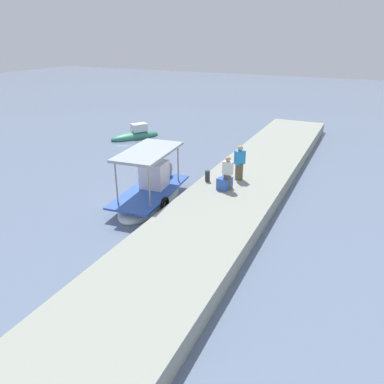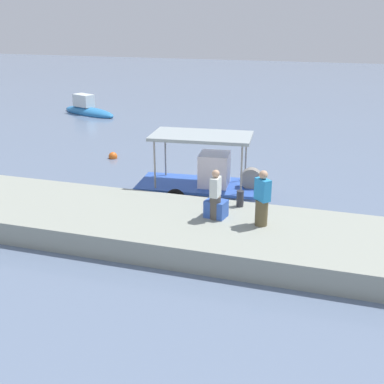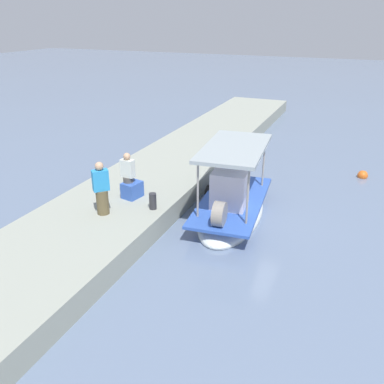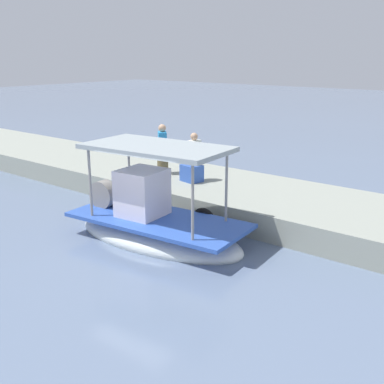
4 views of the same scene
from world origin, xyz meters
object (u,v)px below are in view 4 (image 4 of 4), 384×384
object	(u,v)px
fisherman_near_bollard	(194,159)
mooring_bollard	(157,177)
cargo_crate	(192,173)
fisherman_by_crate	(163,151)
main_fishing_boat	(155,223)

from	to	relation	value
fisherman_near_bollard	mooring_bollard	distance (m)	1.42
cargo_crate	fisherman_by_crate	bearing A→B (deg)	-7.91
fisherman_by_crate	mooring_bollard	distance (m)	1.69
main_fishing_boat	cargo_crate	bearing A→B (deg)	-67.70
main_fishing_boat	fisherman_by_crate	xyz separation A→B (m)	(2.80, -3.43, 1.08)
fisherman_near_bollard	fisherman_by_crate	distance (m)	1.48
cargo_crate	main_fishing_boat	bearing A→B (deg)	112.30
fisherman_near_bollard	fisherman_by_crate	size ratio (longest dim) A/B	0.92
main_fishing_boat	fisherman_by_crate	distance (m)	4.56
fisherman_near_bollard	mooring_bollard	bearing A→B (deg)	66.09
main_fishing_boat	cargo_crate	size ratio (longest dim) A/B	8.04
fisherman_near_bollard	fisherman_by_crate	bearing A→B (deg)	-3.05
cargo_crate	mooring_bollard	bearing A→B (deg)	63.61
fisherman_by_crate	cargo_crate	bearing A→B (deg)	172.09
main_fishing_boat	fisherman_by_crate	bearing A→B (deg)	-50.78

